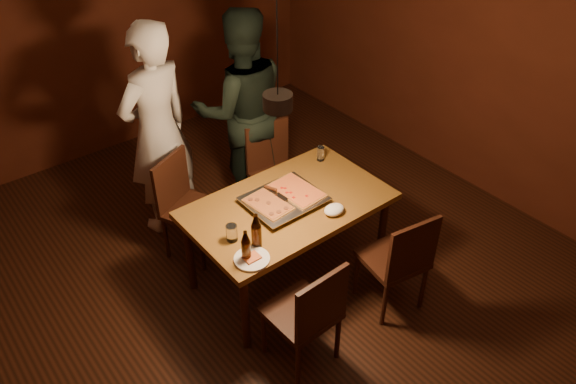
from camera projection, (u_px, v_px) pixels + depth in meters
room_shell at (278, 152)px, 3.51m from camera, size 6.00×6.00×6.00m
dining_table at (288, 211)px, 4.20m from camera, size 1.50×0.90×0.75m
chair_far_left at (184, 197)px, 4.56m from camera, size 0.56×0.56×0.49m
chair_far_right at (273, 163)px, 4.97m from camera, size 0.47×0.47×0.49m
chair_near_left at (310, 309)px, 3.61m from camera, size 0.43×0.43×0.49m
chair_near_right at (401, 255)px, 4.01m from camera, size 0.48×0.48×0.49m
pizza_tray at (284, 201)px, 4.14m from camera, size 0.58×0.48×0.05m
pizza_meat at (268, 204)px, 4.05m from camera, size 0.25×0.36×0.02m
pizza_cheese at (297, 190)px, 4.19m from camera, size 0.28×0.42×0.02m
spatula at (282, 196)px, 4.12m from camera, size 0.13×0.25×0.04m
beer_bottle_a at (246, 246)px, 3.60m from camera, size 0.06×0.06×0.24m
beer_bottle_b at (256, 230)px, 3.70m from camera, size 0.07×0.07×0.27m
water_glass_left at (232, 233)px, 3.79m from camera, size 0.08×0.08×0.12m
water_glass_right at (321, 154)px, 4.59m from camera, size 0.06×0.06×0.12m
plate_slice at (252, 259)px, 3.66m from camera, size 0.24×0.24×0.03m
napkin at (334, 210)px, 4.04m from camera, size 0.16×0.12×0.07m
diner_white at (158, 131)px, 4.62m from camera, size 0.77×0.60×1.88m
diner_dark at (242, 110)px, 4.98m from camera, size 1.08×0.97×1.83m
pendant_lamp at (278, 100)px, 3.30m from camera, size 0.18×0.18×1.10m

